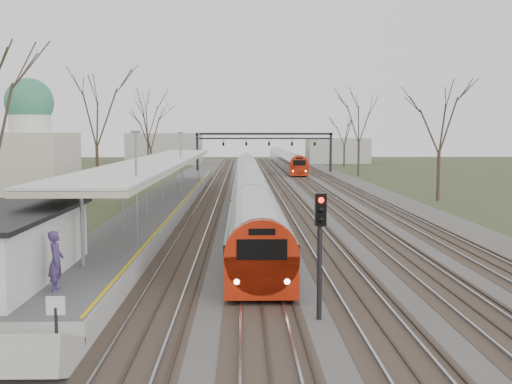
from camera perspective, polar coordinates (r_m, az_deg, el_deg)
The scene contains 11 objects.
track_bed at distance 68.84m, azimuth 1.60°, elevation 0.32°, with size 24.00×160.00×0.22m.
platform at distance 51.63m, azimuth -7.80°, elevation -0.87°, with size 3.50×69.00×1.00m, color #9E9B93.
canopy at distance 46.90m, azimuth -8.47°, elevation 2.72°, with size 4.10×50.00×3.11m.
dome_building at distance 54.79m, azimuth -21.07°, elevation 2.56°, with size 10.00×8.00×10.30m.
signal_gantry at distance 98.56m, azimuth 0.76°, elevation 4.62°, with size 21.00×0.59×6.08m.
tree_west_far at distance 63.07m, azimuth -14.03°, elevation 6.96°, with size 5.50×5.50×11.33m.
tree_east_far at distance 58.11m, azimuth 16.02°, elevation 6.35°, with size 5.00×5.00×10.30m.
train_near at distance 58.79m, azimuth -0.61°, elevation 0.87°, with size 2.62×75.21×3.05m.
train_far at distance 115.57m, azimuth 2.55°, elevation 3.00°, with size 2.62×60.21×3.05m.
passenger at distance 21.02m, azimuth -17.36°, elevation -5.90°, with size 0.70×0.46×1.92m, color #41315F.
signal_post at distance 20.00m, azimuth 5.71°, elevation -4.01°, with size 0.35×0.45×4.10m.
Camera 1 is at (-3.17, -13.50, 5.92)m, focal length 45.00 mm.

